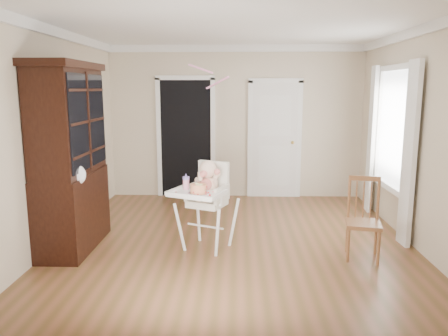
{
  "coord_description": "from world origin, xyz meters",
  "views": [
    {
      "loc": [
        0.04,
        -5.35,
        1.96
      ],
      "look_at": [
        -0.12,
        -0.29,
        1.03
      ],
      "focal_mm": 35.0,
      "sensor_mm": 36.0,
      "label": 1
    }
  ],
  "objects_px": {
    "high_chair": "(207,195)",
    "dining_chair": "(363,221)",
    "sippy_cup": "(186,183)",
    "china_cabinet": "(70,158)",
    "cake": "(198,189)"
  },
  "relations": [
    {
      "from": "china_cabinet",
      "to": "dining_chair",
      "type": "distance_m",
      "value": 3.56
    },
    {
      "from": "cake",
      "to": "sippy_cup",
      "type": "xyz_separation_m",
      "value": [
        -0.17,
        0.21,
        0.03
      ]
    },
    {
      "from": "cake",
      "to": "dining_chair",
      "type": "bearing_deg",
      "value": 0.82
    },
    {
      "from": "sippy_cup",
      "to": "dining_chair",
      "type": "height_order",
      "value": "sippy_cup"
    },
    {
      "from": "china_cabinet",
      "to": "high_chair",
      "type": "bearing_deg",
      "value": 0.35
    },
    {
      "from": "china_cabinet",
      "to": "sippy_cup",
      "type": "bearing_deg",
      "value": -1.68
    },
    {
      "from": "high_chair",
      "to": "sippy_cup",
      "type": "distance_m",
      "value": 0.3
    },
    {
      "from": "sippy_cup",
      "to": "china_cabinet",
      "type": "bearing_deg",
      "value": 178.32
    },
    {
      "from": "high_chair",
      "to": "dining_chair",
      "type": "relative_size",
      "value": 1.16
    },
    {
      "from": "sippy_cup",
      "to": "dining_chair",
      "type": "xyz_separation_m",
      "value": [
        2.08,
        -0.18,
        -0.4
      ]
    },
    {
      "from": "dining_chair",
      "to": "cake",
      "type": "bearing_deg",
      "value": -167.55
    },
    {
      "from": "high_chair",
      "to": "sippy_cup",
      "type": "relative_size",
      "value": 5.55
    },
    {
      "from": "cake",
      "to": "sippy_cup",
      "type": "height_order",
      "value": "sippy_cup"
    },
    {
      "from": "cake",
      "to": "china_cabinet",
      "type": "bearing_deg",
      "value": 171.03
    },
    {
      "from": "high_chair",
      "to": "dining_chair",
      "type": "height_order",
      "value": "high_chair"
    }
  ]
}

